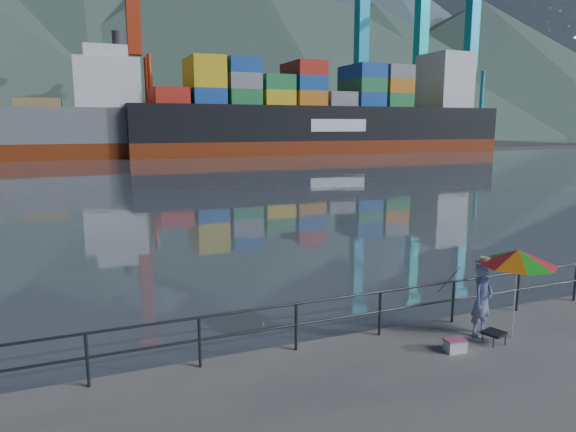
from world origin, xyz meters
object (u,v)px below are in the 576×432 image
(cooler_bag, at_px, (455,346))
(container_ship, at_px, (333,118))
(beach_umbrella, at_px, (518,257))
(fisherman, at_px, (482,300))

(cooler_bag, height_order, container_ship, container_ship)
(cooler_bag, distance_m, container_ship, 80.80)
(beach_umbrella, bearing_deg, cooler_bag, -176.97)
(beach_umbrella, xyz_separation_m, cooler_bag, (-1.61, -0.09, -1.70))
(fisherman, xyz_separation_m, cooler_bag, (-1.10, -0.48, -0.70))
(cooler_bag, xyz_separation_m, container_ship, (34.44, 72.87, 5.67))
(cooler_bag, bearing_deg, container_ship, 72.60)
(cooler_bag, relative_size, container_ship, 0.01)
(beach_umbrella, xyz_separation_m, container_ship, (32.83, 72.78, 3.98))
(cooler_bag, bearing_deg, beach_umbrella, 10.93)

